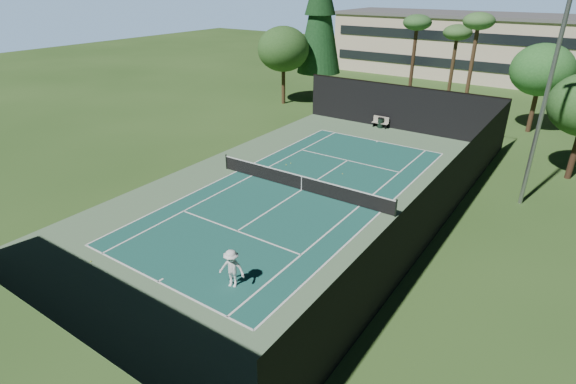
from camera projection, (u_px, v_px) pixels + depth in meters
name	position (u px, v px, depth m)	size (l,w,h in m)	color
ground	(301.00, 190.00, 29.02)	(160.00, 160.00, 0.00)	#2E511E
apron_slab	(301.00, 190.00, 29.02)	(18.00, 32.00, 0.01)	#587A55
court_surface	(301.00, 190.00, 29.02)	(10.97, 23.77, 0.01)	#1A554B
court_lines	(301.00, 190.00, 29.02)	(11.07, 23.87, 0.01)	white
tennis_net	(302.00, 182.00, 28.79)	(12.90, 0.10, 1.10)	black
fence	(302.00, 161.00, 28.22)	(18.04, 32.05, 4.03)	black
player	(232.00, 269.00, 19.52)	(1.19, 0.68, 1.84)	white
tennis_ball_a	(91.00, 261.00, 21.58)	(0.07, 0.07, 0.07)	#C9EE36
tennis_ball_b	(286.00, 165.00, 32.92)	(0.08, 0.08, 0.08)	#BBDC32
tennis_ball_c	(343.00, 174.00, 31.39)	(0.06, 0.06, 0.06)	#C8D430
tennis_ball_d	(291.00, 163.00, 33.24)	(0.07, 0.07, 0.07)	#C4E734
park_bench	(381.00, 122.00, 41.22)	(1.50, 0.45, 1.02)	#BBAF9B
trash_bin	(381.00, 123.00, 41.16)	(0.56, 0.56, 0.95)	black
pine_tree	(320.00, 9.00, 47.51)	(4.80, 4.80, 15.00)	#41281B
palm_a	(417.00, 26.00, 44.46)	(2.80, 2.80, 9.32)	#402B1B
palm_b	(457.00, 35.00, 44.52)	(2.80, 2.80, 8.42)	#45311D
palm_c	(478.00, 26.00, 40.47)	(2.80, 2.80, 9.77)	#4D3521
decid_tree_a	(542.00, 70.00, 38.01)	(5.12, 5.12, 7.62)	#48301F
decid_tree_c	(283.00, 49.00, 47.16)	(5.44, 5.44, 8.09)	#4C3620
campus_building	(484.00, 46.00, 61.54)	(40.50, 12.50, 8.30)	beige
light_pole	(546.00, 98.00, 24.61)	(0.90, 0.25, 12.22)	gray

